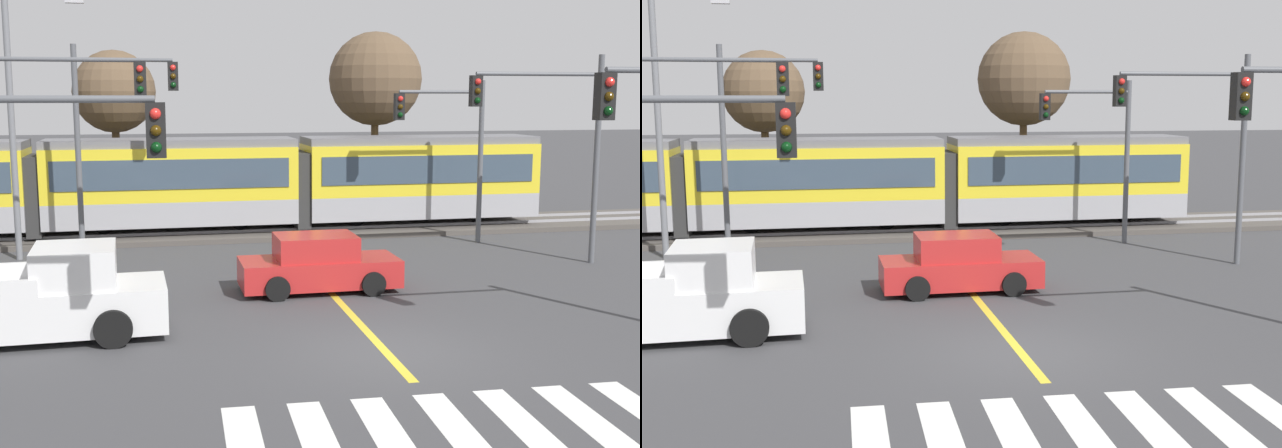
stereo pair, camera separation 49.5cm
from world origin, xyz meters
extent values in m
plane|color=#3D3D3F|center=(0.00, 0.00, 0.00)|extent=(200.00, 200.00, 0.00)
cube|color=#4C4742|center=(0.00, 14.72, 0.09)|extent=(120.00, 4.00, 0.18)
cube|color=#939399|center=(0.00, 14.00, 0.23)|extent=(120.00, 0.08, 0.10)
cube|color=#939399|center=(0.00, 15.44, 0.23)|extent=(120.00, 0.08, 0.10)
cube|color=#9E9EA3|center=(-3.84, 14.72, 0.98)|extent=(9.00, 2.60, 0.90)
cube|color=yellow|center=(-3.84, 14.72, 2.38)|extent=(9.00, 2.60, 1.90)
cube|color=#384756|center=(-3.84, 13.40, 2.43)|extent=(8.28, 0.04, 1.04)
cube|color=slate|center=(-3.84, 14.72, 3.47)|extent=(9.00, 2.39, 0.28)
cylinder|color=black|center=(-1.37, 14.72, 0.53)|extent=(0.70, 0.20, 0.70)
cylinder|color=black|center=(-6.32, 14.72, 0.53)|extent=(0.70, 0.20, 0.70)
cube|color=#9E9EA3|center=(5.66, 14.72, 0.98)|extent=(9.00, 2.60, 0.90)
cube|color=yellow|center=(5.66, 14.72, 2.38)|extent=(9.00, 2.60, 1.90)
cube|color=#384756|center=(5.66, 13.40, 2.43)|extent=(8.28, 0.04, 1.04)
cube|color=slate|center=(5.66, 14.72, 3.47)|extent=(9.00, 2.39, 0.28)
cylinder|color=black|center=(8.13, 14.72, 0.53)|extent=(0.70, 0.20, 0.70)
cylinder|color=black|center=(3.18, 14.72, 0.53)|extent=(0.70, 0.20, 0.70)
cube|color=#2D2D2D|center=(-8.59, 14.72, 1.68)|extent=(0.50, 2.34, 2.80)
cube|color=#2D2D2D|center=(0.91, 14.72, 1.68)|extent=(0.50, 2.34, 2.80)
cube|color=silver|center=(-3.30, -3.71, 0.00)|extent=(0.65, 2.82, 0.01)
cube|color=silver|center=(-2.20, -3.75, 0.00)|extent=(0.65, 2.82, 0.01)
cube|color=silver|center=(-1.10, -3.78, 0.00)|extent=(0.65, 2.82, 0.01)
cube|color=silver|center=(0.00, -3.81, 0.00)|extent=(0.65, 2.82, 0.01)
cube|color=silver|center=(1.10, -3.85, 0.00)|extent=(0.65, 2.82, 0.01)
cube|color=silver|center=(2.20, -3.88, 0.00)|extent=(0.65, 2.82, 0.01)
cube|color=gold|center=(0.00, 5.45, 0.00)|extent=(0.20, 14.54, 0.01)
cube|color=#B22323|center=(-0.26, 5.37, 0.52)|extent=(4.21, 1.73, 0.72)
cube|color=#B22323|center=(-0.36, 5.37, 1.20)|extent=(2.11, 1.53, 0.64)
cube|color=#384756|center=(0.64, 5.37, 1.20)|extent=(0.11, 1.43, 0.52)
cube|color=#384756|center=(-0.37, 6.15, 1.20)|extent=(1.79, 0.05, 0.48)
cylinder|color=black|center=(0.99, 6.23, 0.32)|extent=(0.64, 0.22, 0.64)
cylinder|color=black|center=(1.00, 4.53, 0.32)|extent=(0.64, 0.22, 0.64)
cylinder|color=black|center=(-1.53, 6.21, 0.32)|extent=(0.64, 0.22, 0.64)
cylinder|color=black|center=(-1.52, 4.51, 0.32)|extent=(0.64, 0.22, 0.64)
cube|color=silver|center=(-7.02, 2.38, 0.66)|extent=(5.46, 2.13, 0.96)
cube|color=silver|center=(-6.21, 2.40, 1.56)|extent=(1.76, 1.89, 0.84)
cube|color=#384756|center=(-5.46, 2.43, 1.58)|extent=(0.15, 1.70, 0.66)
cylinder|color=black|center=(-5.48, 3.41, 0.40)|extent=(0.81, 0.30, 0.80)
cylinder|color=black|center=(-5.42, 1.45, 0.40)|extent=(0.81, 0.30, 0.80)
cylinder|color=#515459|center=(6.75, 11.27, 2.84)|extent=(0.18, 0.18, 5.68)
cylinder|color=#515459|center=(5.25, 11.27, 5.29)|extent=(3.00, 0.12, 0.12)
cube|color=black|center=(3.75, 11.27, 4.79)|extent=(0.32, 0.28, 0.90)
sphere|color=red|center=(3.75, 11.12, 5.06)|extent=(0.18, 0.18, 0.18)
sphere|color=#3A2706|center=(3.75, 11.12, 4.79)|extent=(0.18, 0.18, 0.18)
sphere|color=black|center=(3.75, 11.12, 4.52)|extent=(0.18, 0.18, 0.18)
cylinder|color=#515459|center=(-6.79, 11.15, 3.37)|extent=(0.18, 0.18, 6.73)
cylinder|color=#515459|center=(-5.29, 11.15, 6.26)|extent=(3.00, 0.12, 0.12)
cube|color=black|center=(-3.79, 11.15, 5.76)|extent=(0.32, 0.28, 0.90)
sphere|color=red|center=(-3.79, 11.00, 6.03)|extent=(0.18, 0.18, 0.18)
sphere|color=#3A2706|center=(-3.79, 11.00, 5.76)|extent=(0.18, 0.18, 0.18)
sphere|color=black|center=(-3.79, 11.00, 5.49)|extent=(0.18, 0.18, 0.18)
cylinder|color=#515459|center=(-6.20, -1.64, 5.08)|extent=(3.50, 0.12, 0.12)
cube|color=black|center=(-4.45, -1.64, 4.58)|extent=(0.32, 0.28, 0.90)
sphere|color=red|center=(-4.45, -1.79, 4.85)|extent=(0.18, 0.18, 0.18)
sphere|color=#3A2706|center=(-4.45, -1.79, 4.58)|extent=(0.18, 0.18, 0.18)
sphere|color=black|center=(-4.45, -1.79, 4.31)|extent=(0.18, 0.18, 0.18)
cylinder|color=#515459|center=(8.80, 7.21, 3.19)|extent=(0.18, 0.18, 6.38)
cylinder|color=#515459|center=(6.80, 7.21, 5.79)|extent=(4.00, 0.12, 0.12)
cube|color=black|center=(4.80, 7.21, 5.29)|extent=(0.32, 0.28, 0.90)
sphere|color=red|center=(4.80, 7.06, 5.56)|extent=(0.18, 0.18, 0.18)
sphere|color=#3A2706|center=(4.80, 7.06, 5.29)|extent=(0.18, 0.18, 0.18)
sphere|color=black|center=(4.80, 7.06, 5.02)|extent=(0.18, 0.18, 0.18)
cube|color=black|center=(3.98, -1.02, 5.13)|extent=(0.32, 0.28, 0.90)
sphere|color=red|center=(3.98, -1.17, 5.40)|extent=(0.18, 0.18, 0.18)
sphere|color=#3A2706|center=(3.98, -1.17, 5.13)|extent=(0.18, 0.18, 0.18)
sphere|color=black|center=(3.98, -1.17, 4.86)|extent=(0.18, 0.18, 0.18)
cylinder|color=#515459|center=(-6.77, 7.28, 6.09)|extent=(4.00, 0.12, 0.12)
cube|color=black|center=(-4.77, 7.28, 5.59)|extent=(0.32, 0.28, 0.90)
sphere|color=red|center=(-4.77, 7.13, 5.86)|extent=(0.18, 0.18, 0.18)
sphere|color=#3A2706|center=(-4.77, 7.13, 5.59)|extent=(0.18, 0.18, 0.18)
sphere|color=black|center=(-4.77, 7.13, 5.32)|extent=(0.18, 0.18, 0.18)
cylinder|color=slate|center=(-8.75, 11.40, 4.19)|extent=(0.20, 0.20, 8.37)
cube|color=#B2B2B7|center=(-6.71, 11.40, 8.07)|extent=(0.56, 0.28, 0.20)
cylinder|color=brown|center=(-5.97, 19.51, 2.33)|extent=(0.32, 0.32, 4.66)
sphere|color=brown|center=(-5.97, 19.51, 5.34)|extent=(3.39, 3.39, 3.39)
cylinder|color=brown|center=(4.90, 18.39, 2.54)|extent=(0.32, 0.32, 5.08)
sphere|color=brown|center=(4.90, 18.39, 5.88)|extent=(3.96, 3.96, 3.96)
camera|label=1|loc=(-4.52, -15.04, 5.12)|focal=45.00mm
camera|label=2|loc=(-4.03, -15.14, 5.12)|focal=45.00mm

